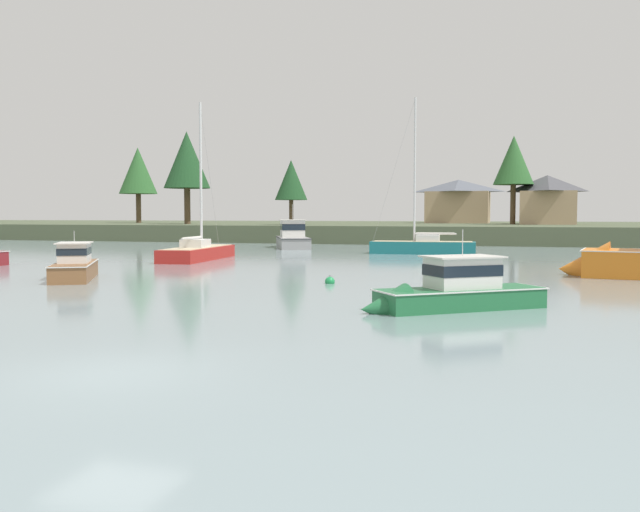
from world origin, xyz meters
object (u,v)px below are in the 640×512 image
Objects in this scene: sailboat_red at (198,256)px; sailboat_teal at (423,250)px; mooring_buoy_green at (330,282)px; cruiser_green at (446,297)px; cruiser_wood at (76,270)px; cruiser_grey at (292,241)px.

sailboat_red is 0.88× the size of sailboat_teal.
sailboat_red reaches higher than mooring_buoy_green.
cruiser_green is 21.32m from cruiser_wood.
sailboat_red is 19.61m from sailboat_teal.
mooring_buoy_green is (13.74, -34.52, -0.59)m from cruiser_grey.
cruiser_wood reaches higher than mooring_buoy_green.
mooring_buoy_green is at bearing -91.84° from sailboat_teal.
cruiser_green is 0.48× the size of sailboat_teal.
mooring_buoy_green is (-0.86, -26.68, -0.21)m from sailboat_teal.
cruiser_grey is at bearing 88.35° from sailboat_red.
sailboat_teal is at bearing 88.16° from mooring_buoy_green.
mooring_buoy_green is at bearing -68.30° from cruiser_grey.
cruiser_wood is 35.73m from cruiser_grey.
cruiser_wood is at bearing 161.93° from cruiser_green.
sailboat_red is at bearing -140.72° from sailboat_teal.
sailboat_red is at bearing -91.65° from cruiser_grey.
sailboat_red is 20.27m from cruiser_grey.
cruiser_green is 34.96m from sailboat_teal.
cruiser_wood is 12.80× the size of mooring_buoy_green.
mooring_buoy_green is at bearing -44.87° from sailboat_red.
cruiser_grey reaches higher than cruiser_wood.
sailboat_teal is (15.18, 12.42, 0.02)m from sailboat_red.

